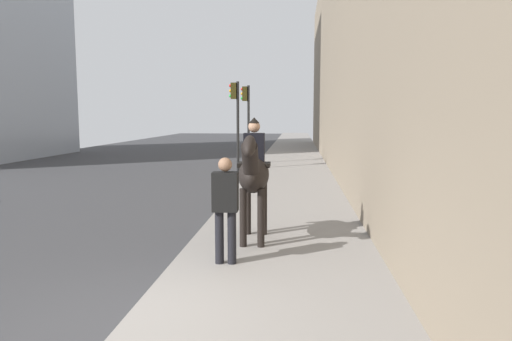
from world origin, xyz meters
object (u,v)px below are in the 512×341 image
object	(u,v)px
pedestrian_greeting	(225,203)
traffic_light_near_curb	(236,112)
traffic_light_far_curb	(247,112)
mounted_horse_near	(254,173)

from	to	relation	value
pedestrian_greeting	traffic_light_near_curb	size ratio (longest dim) A/B	0.43
pedestrian_greeting	traffic_light_far_curb	bearing A→B (deg)	4.26
mounted_horse_near	traffic_light_far_curb	size ratio (longest dim) A/B	0.59
traffic_light_far_curb	pedestrian_greeting	bearing A→B (deg)	-175.09
traffic_light_near_curb	pedestrian_greeting	bearing A→B (deg)	-173.29
pedestrian_greeting	traffic_light_near_curb	world-z (taller)	traffic_light_near_curb
mounted_horse_near	traffic_light_far_curb	xyz separation A→B (m)	(14.53, 1.69, 1.22)
pedestrian_greeting	traffic_light_far_curb	size ratio (longest dim) A/B	0.43
mounted_horse_near	traffic_light_far_curb	distance (m)	14.68
mounted_horse_near	traffic_light_near_curb	distance (m)	12.09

